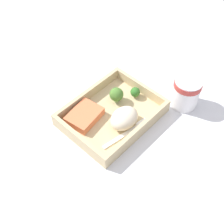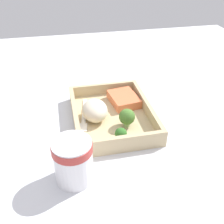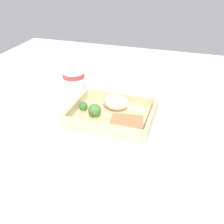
# 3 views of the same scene
# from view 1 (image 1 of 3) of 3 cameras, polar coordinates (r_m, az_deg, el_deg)

# --- Properties ---
(ground_plane) EXTENTS (1.60, 1.60, 0.02)m
(ground_plane) POSITION_cam_1_polar(r_m,az_deg,el_deg) (0.95, 0.00, -1.42)
(ground_plane) COLOR silver
(takeout_tray) EXTENTS (0.28, 0.22, 0.01)m
(takeout_tray) POSITION_cam_1_polar(r_m,az_deg,el_deg) (0.93, 0.00, -0.82)
(takeout_tray) COLOR tan
(takeout_tray) RESTS_ON ground_plane
(tray_rim) EXTENTS (0.28, 0.22, 0.03)m
(tray_rim) POSITION_cam_1_polar(r_m,az_deg,el_deg) (0.92, 0.00, 0.08)
(tray_rim) COLOR tan
(tray_rim) RESTS_ON takeout_tray
(salmon_fillet) EXTENTS (0.11, 0.09, 0.03)m
(salmon_fillet) POSITION_cam_1_polar(r_m,az_deg,el_deg) (0.91, -5.06, -0.69)
(salmon_fillet) COLOR #E27346
(salmon_fillet) RESTS_ON takeout_tray
(mashed_potatoes) EXTENTS (0.09, 0.07, 0.05)m
(mashed_potatoes) POSITION_cam_1_polar(r_m,az_deg,el_deg) (0.89, 2.32, -1.08)
(mashed_potatoes) COLOR beige
(mashed_potatoes) RESTS_ON takeout_tray
(broccoli_floret_1) EXTENTS (0.03, 0.03, 0.03)m
(broccoli_floret_1) POSITION_cam_1_polar(r_m,az_deg,el_deg) (0.97, 4.18, 3.69)
(broccoli_floret_1) COLOR #8AA75F
(broccoli_floret_1) RESTS_ON takeout_tray
(broccoli_floret_2) EXTENTS (0.04, 0.04, 0.05)m
(broccoli_floret_2) POSITION_cam_1_polar(r_m,az_deg,el_deg) (0.94, 0.82, 3.19)
(broccoli_floret_2) COLOR #82A466
(broccoli_floret_2) RESTS_ON takeout_tray
(fork) EXTENTS (0.16, 0.04, 0.00)m
(fork) POSITION_cam_1_polar(r_m,az_deg,el_deg) (0.89, 3.10, -3.65)
(fork) COLOR white
(fork) RESTS_ON takeout_tray
(paper_cup) EXTENTS (0.08, 0.08, 0.10)m
(paper_cup) POSITION_cam_1_polar(r_m,az_deg,el_deg) (0.96, 13.44, 3.72)
(paper_cup) COLOR white
(paper_cup) RESTS_ON ground_plane
(receipt_slip) EXTENTS (0.14, 0.15, 0.00)m
(receipt_slip) POSITION_cam_1_polar(r_m,az_deg,el_deg) (1.10, -4.69, 8.54)
(receipt_slip) COLOR white
(receipt_slip) RESTS_ON ground_plane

